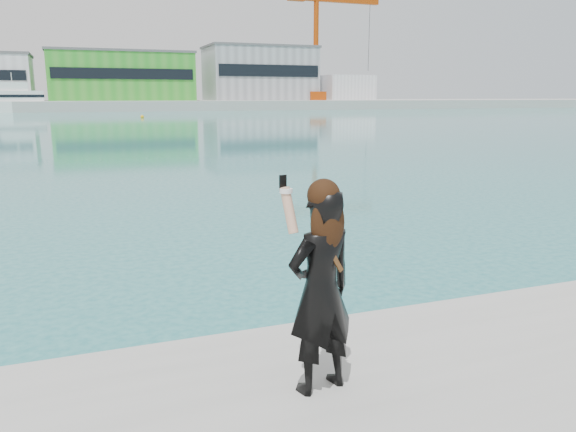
# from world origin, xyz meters

# --- Properties ---
(far_quay) EXTENTS (320.00, 40.00, 2.00)m
(far_quay) POSITION_xyz_m (0.00, 130.00, 1.00)
(far_quay) COLOR #9E9E99
(far_quay) RESTS_ON ground
(warehouse_green) EXTENTS (30.60, 16.36, 10.50)m
(warehouse_green) POSITION_xyz_m (8.00, 127.98, 7.26)
(warehouse_green) COLOR green
(warehouse_green) RESTS_ON far_quay
(warehouse_grey_right) EXTENTS (25.50, 15.35, 12.50)m
(warehouse_grey_right) POSITION_xyz_m (40.00, 127.98, 8.26)
(warehouse_grey_right) COLOR gray
(warehouse_grey_right) RESTS_ON far_quay
(ancillary_shed) EXTENTS (12.00, 10.00, 6.00)m
(ancillary_shed) POSITION_xyz_m (62.00, 126.00, 5.00)
(ancillary_shed) COLOR silver
(ancillary_shed) RESTS_ON far_quay
(dock_crane) EXTENTS (23.00, 4.00, 24.00)m
(dock_crane) POSITION_xyz_m (53.20, 122.00, 15.07)
(dock_crane) COLOR #C5430B
(dock_crane) RESTS_ON far_quay
(flagpole_right) EXTENTS (1.28, 0.16, 8.00)m
(flagpole_right) POSITION_xyz_m (22.09, 121.00, 6.54)
(flagpole_right) COLOR silver
(flagpole_right) RESTS_ON far_quay
(motor_yacht) EXTENTS (15.63, 5.33, 7.17)m
(motor_yacht) POSITION_xyz_m (-11.29, 112.24, 2.02)
(motor_yacht) COLOR white
(motor_yacht) RESTS_ON ground
(buoy_near) EXTENTS (0.50, 0.50, 0.50)m
(buoy_near) POSITION_xyz_m (6.54, 77.62, 0.00)
(buoy_near) COLOR #FFAD0D
(buoy_near) RESTS_ON ground
(woman) EXTENTS (0.65, 0.51, 1.67)m
(woman) POSITION_xyz_m (-0.70, -0.28, 1.65)
(woman) COLOR black
(woman) RESTS_ON near_quay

